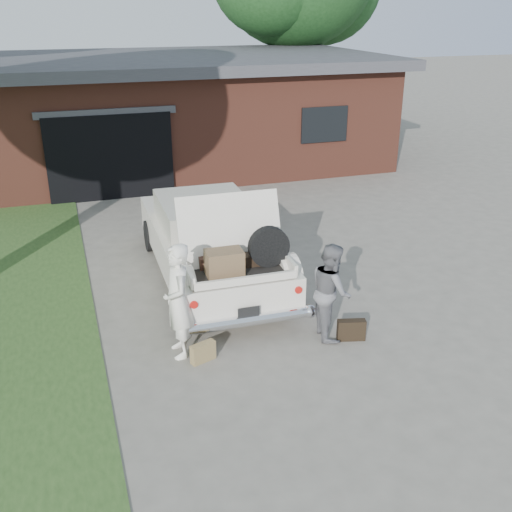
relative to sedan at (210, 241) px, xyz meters
name	(u,v)px	position (x,y,z in m)	size (l,w,h in m)	color
ground	(268,335)	(0.32, -2.33, -0.74)	(90.00, 90.00, 0.00)	gray
house	(177,109)	(1.30, 9.14, 0.93)	(12.80, 7.80, 3.30)	brown
sedan	(210,241)	(0.00, 0.00, 0.00)	(2.06, 5.08, 2.04)	white
woman_left	(178,301)	(-1.08, -2.41, 0.12)	(0.63, 0.41, 1.72)	white
woman_right	(331,291)	(1.23, -2.59, 0.01)	(0.73, 0.57, 1.51)	slate
suitcase_left	(203,352)	(-0.82, -2.72, -0.60)	(0.37, 0.12, 0.29)	#9D8350
suitcase_right	(351,330)	(1.48, -2.85, -0.58)	(0.43, 0.14, 0.33)	black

